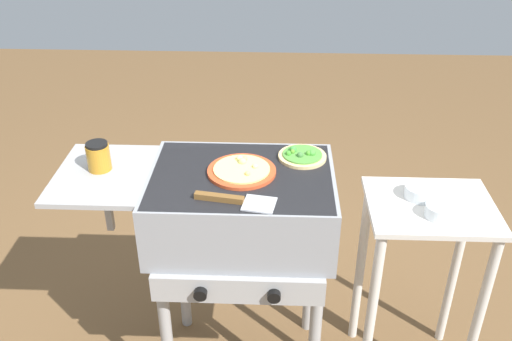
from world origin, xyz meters
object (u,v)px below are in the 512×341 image
Objects in this scene: grill at (238,211)px; pizza_veggie at (302,156)px; topping_bowl_near at (420,192)px; topping_bowl_far at (439,211)px; pizza_cheese at (243,170)px; spatula at (236,200)px; prep_table at (422,257)px; sauce_jar at (98,156)px.

grill is 5.55× the size of pizza_veggie.
pizza_veggie is at bearing 168.43° from topping_bowl_near.
grill is 10.11× the size of topping_bowl_far.
pizza_veggie is (0.21, 0.11, 0.00)m from pizza_cheese.
topping_bowl_far is (0.66, -0.09, -0.09)m from pizza_cheese.
spatula is at bearing -171.94° from topping_bowl_far.
spatula is 0.33× the size of prep_table.
pizza_cheese is 0.67m from topping_bowl_far.
sauce_jar is 1.22m from prep_table.
topping_bowl_near is at bearing 4.44° from grill.
pizza_veggie is 0.71m from sauce_jar.
grill is at bearing -126.14° from pizza_cheese.
pizza_veggie is at bearing 53.80° from spatula.
spatula is 2.80× the size of topping_bowl_far.
prep_table is at bearing 93.82° from topping_bowl_far.
pizza_veggie is 0.58m from prep_table.
pizza_veggie is at bearing 163.86° from prep_table.
topping_bowl_near is (0.63, 0.21, -0.09)m from spatula.
sauce_jar reaches higher than topping_bowl_far.
sauce_jar is at bearing 178.90° from prep_table.
pizza_veggie is at bearing 156.04° from topping_bowl_far.
grill is 8.97× the size of topping_bowl_near.
pizza_veggie is 0.43m from topping_bowl_near.
topping_bowl_far is at bearing -23.96° from pizza_veggie.
spatula is (0.01, -0.16, 0.15)m from grill.
sauce_jar is 1.13m from topping_bowl_near.
topping_bowl_far is (0.04, -0.12, 0.00)m from topping_bowl_near.
pizza_cheese is at bearing -151.76° from pizza_veggie.
pizza_veggie reaches higher than topping_bowl_near.
topping_bowl_far is at bearing -86.18° from prep_table.
sauce_jar is 0.52m from spatula.
pizza_veggie is 1.82× the size of topping_bowl_far.
pizza_cheese is 0.19m from spatula.
sauce_jar is at bearing -171.27° from pizza_veggie.
spatula is (-0.01, -0.19, -0.00)m from pizza_cheese.
sauce_jar is at bearing 175.36° from topping_bowl_far.
topping_bowl_near is at bearing -11.57° from pizza_veggie.
grill reaches higher than topping_bowl_far.
pizza_cheese is 0.30× the size of prep_table.
sauce_jar reaches higher than pizza_veggie.
spatula reaches higher than topping_bowl_near.
pizza_cheese is 0.63m from topping_bowl_near.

